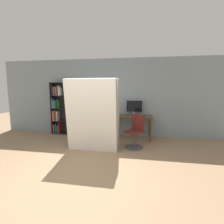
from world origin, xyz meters
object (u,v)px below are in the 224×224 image
(mattress_far, at_px, (95,114))
(office_chair, at_px, (135,134))
(monitor, at_px, (134,107))
(mattress_near, at_px, (92,116))
(bookshelf, at_px, (61,108))

(mattress_far, bearing_deg, office_chair, 9.98)
(monitor, xyz_separation_m, office_chair, (0.09, -1.05, -0.67))
(mattress_near, distance_m, mattress_far, 0.32)
(monitor, relative_size, mattress_near, 0.28)
(mattress_near, bearing_deg, office_chair, 24.83)
(bookshelf, height_order, mattress_near, mattress_near)
(mattress_far, bearing_deg, bookshelf, 142.82)
(bookshelf, xyz_separation_m, mattress_far, (1.67, -1.27, 0.03))
(bookshelf, relative_size, mattress_near, 0.97)
(monitor, bearing_deg, mattress_far, -129.51)
(office_chair, relative_size, bookshelf, 0.50)
(bookshelf, relative_size, mattress_far, 0.97)
(monitor, height_order, mattress_far, mattress_far)
(office_chair, bearing_deg, mattress_near, -155.17)
(monitor, xyz_separation_m, bookshelf, (-2.70, 0.02, -0.10))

